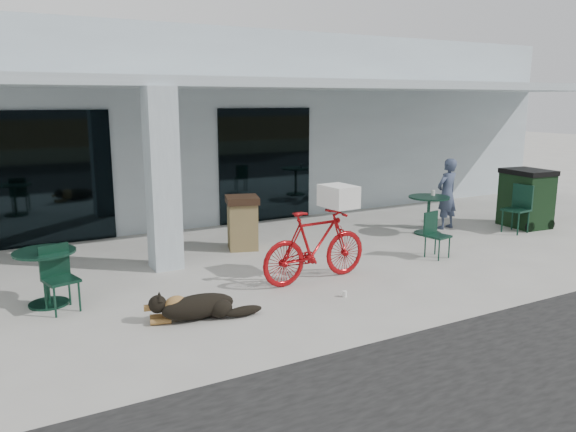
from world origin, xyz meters
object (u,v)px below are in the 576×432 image
cafe_table_far (428,215)px  cafe_chair_far_a (438,235)px  cafe_chair_far_b (516,209)px  cafe_table_near (47,278)px  cafe_chair_near (61,279)px  trash_receptacle (242,223)px  person (447,194)px  wheeled_bin (526,198)px  bicycle (315,246)px  dog (198,305)px

cafe_table_far → cafe_chair_far_a: 1.93m
cafe_chair_far_a → cafe_chair_far_b: bearing=2.6°
cafe_table_near → cafe_chair_far_a: size_ratio=1.00×
cafe_chair_near → trash_receptacle: bearing=12.6°
cafe_chair_far_b → person: size_ratio=0.66×
cafe_chair_near → wheeled_bin: size_ratio=0.70×
cafe_table_near → cafe_chair_far_a: (6.65, -0.85, 0.02)m
bicycle → dog: (-2.23, -0.63, -0.40)m
bicycle → cafe_chair_far_b: 5.70m
cafe_table_far → cafe_table_near: bearing=-175.0°
dog → trash_receptacle: 3.65m
bicycle → dog: bicycle is taller
cafe_chair_far_b → wheeled_bin: bearing=107.1°
cafe_table_near → person: (8.54, 0.88, 0.40)m
bicycle → person: 4.94m
cafe_chair_far_b → person: bearing=-142.1°
dog → cafe_table_near: bearing=151.6°
person → cafe_table_near: bearing=-3.0°
cafe_chair_far_b → person: (-1.06, 1.05, 0.27)m
cafe_table_far → cafe_chair_far_a: bearing=-127.5°
trash_receptacle → cafe_chair_far_a: bearing=-38.6°
cafe_chair_near → cafe_chair_far_b: 9.45m
cafe_table_near → wheeled_bin: 10.30m
cafe_table_far → trash_receptacle: trash_receptacle is taller
cafe_table_near → cafe_chair_far_b: cafe_chair_far_b is taller
cafe_table_near → person: size_ratio=0.53×
cafe_chair_far_b → trash_receptacle: (-5.86, 1.65, -0.00)m
cafe_table_far → cafe_chair_far_b: (1.77, -0.85, 0.11)m
dog → cafe_chair_far_b: 8.01m
cafe_chair_near → cafe_table_far: size_ratio=1.04×
cafe_chair_far_a → person: bearing=32.1°
cafe_table_far → cafe_chair_far_a: size_ratio=1.04×
cafe_table_near → bicycle: bearing=-13.1°
cafe_chair_near → person: person is taller
bicycle → trash_receptacle: bearing=1.4°
bicycle → cafe_table_far: bicycle is taller
cafe_chair_far_a → trash_receptacle: 3.74m
bicycle → cafe_chair_near: bicycle is taller
dog → person: size_ratio=0.72×
cafe_chair_near → trash_receptacle: (3.58, 1.85, 0.06)m
bicycle → wheeled_bin: size_ratio=1.48×
trash_receptacle → wheeled_bin: bearing=-11.4°
cafe_table_near → person: 8.59m
cafe_chair_far_b → person: 1.51m
dog → trash_receptacle: trash_receptacle is taller
wheeled_bin → cafe_chair_near: bearing=-172.1°
cafe_chair_far_b → dog: bearing=-87.4°
cafe_table_near → cafe_table_far: size_ratio=0.96×
cafe_table_far → wheeled_bin: wheeled_bin is taller
cafe_table_near → wheeled_bin: wheeled_bin is taller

